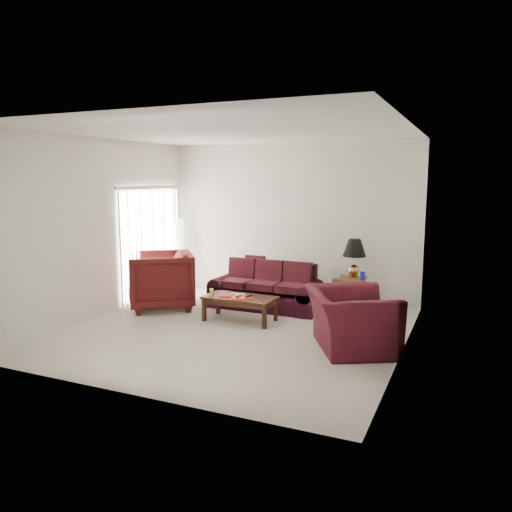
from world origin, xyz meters
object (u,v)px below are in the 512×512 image
(end_table, at_px, (349,293))
(armchair_right, at_px, (351,320))
(floor_lamp, at_px, (179,254))
(sofa, at_px, (266,286))
(coffee_table, at_px, (240,309))
(armchair_left, at_px, (161,280))

(end_table, height_order, armchair_right, armchair_right)
(end_table, distance_m, floor_lamp, 3.67)
(sofa, distance_m, coffee_table, 0.94)
(end_table, bearing_deg, armchair_left, -157.06)
(armchair_left, distance_m, coffee_table, 1.70)
(sofa, relative_size, armchair_left, 1.75)
(floor_lamp, relative_size, armchair_right, 1.23)
(floor_lamp, relative_size, coffee_table, 1.30)
(sofa, xyz_separation_m, end_table, (1.39, 0.59, -0.12))
(armchair_left, bearing_deg, sofa, 75.87)
(armchair_right, relative_size, coffee_table, 1.06)
(coffee_table, bearing_deg, sofa, 94.05)
(armchair_right, bearing_deg, armchair_left, 49.17)
(sofa, relative_size, floor_lamp, 1.29)
(sofa, xyz_separation_m, coffee_table, (-0.07, -0.91, -0.20))
(armchair_right, bearing_deg, end_table, -14.74)
(end_table, relative_size, coffee_table, 0.48)
(floor_lamp, xyz_separation_m, armchair_right, (4.15, -2.21, -0.36))
(sofa, height_order, coffee_table, sofa)
(coffee_table, bearing_deg, end_table, 54.29)
(coffee_table, bearing_deg, armchair_right, -8.74)
(floor_lamp, distance_m, coffee_table, 2.75)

